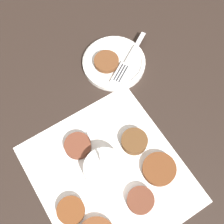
% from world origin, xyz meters
% --- Properties ---
extents(ground_plane, '(4.00, 4.00, 0.00)m').
position_xyz_m(ground_plane, '(0.00, 0.00, 0.00)').
color(ground_plane, black).
extents(napkin, '(0.39, 0.36, 0.00)m').
position_xyz_m(napkin, '(0.00, 0.01, 0.00)').
color(napkin, white).
rests_on(napkin, ground_plane).
extents(sauce_bowl, '(0.10, 0.09, 0.09)m').
position_xyz_m(sauce_bowl, '(-0.01, -0.00, 0.02)').
color(sauce_bowl, white).
rests_on(sauce_bowl, napkin).
extents(fritter_0, '(0.06, 0.06, 0.02)m').
position_xyz_m(fritter_0, '(-0.09, -0.03, 0.01)').
color(fritter_0, brown).
rests_on(fritter_0, napkin).
extents(fritter_1, '(0.06, 0.06, 0.02)m').
position_xyz_m(fritter_1, '(0.04, -0.10, 0.01)').
color(fritter_1, brown).
rests_on(fritter_1, napkin).
extents(fritter_2, '(0.06, 0.06, 0.02)m').
position_xyz_m(fritter_2, '(0.09, 0.04, 0.01)').
color(fritter_2, brown).
rests_on(fritter_2, napkin).
extents(fritter_3, '(0.06, 0.06, 0.02)m').
position_xyz_m(fritter_3, '(-0.04, 0.10, 0.01)').
color(fritter_3, brown).
rests_on(fritter_3, napkin).
extents(fritter_5, '(0.08, 0.08, 0.02)m').
position_xyz_m(fritter_5, '(0.04, 0.12, 0.01)').
color(fritter_5, brown).
rests_on(fritter_5, napkin).
extents(serving_plate, '(0.17, 0.17, 0.02)m').
position_xyz_m(serving_plate, '(-0.27, 0.16, 0.01)').
color(serving_plate, white).
rests_on(serving_plate, ground_plane).
extents(fritter_on_plate, '(0.07, 0.07, 0.01)m').
position_xyz_m(fritter_on_plate, '(-0.27, 0.13, 0.03)').
color(fritter_on_plate, brown).
rests_on(fritter_on_plate, serving_plate).
extents(fork, '(0.13, 0.16, 0.00)m').
position_xyz_m(fork, '(-0.24, 0.18, 0.02)').
color(fork, silver).
rests_on(fork, serving_plate).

